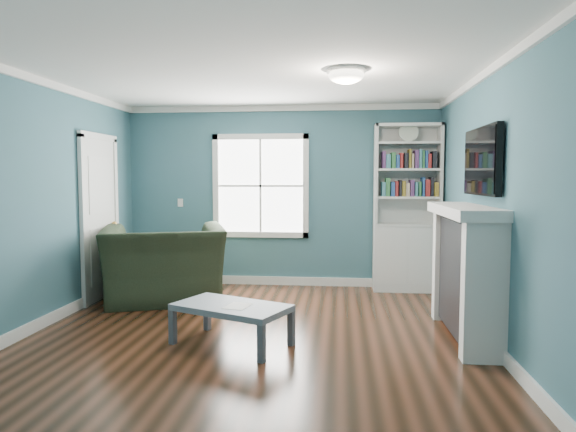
# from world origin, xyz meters

# --- Properties ---
(floor) EXTENTS (5.00, 5.00, 0.00)m
(floor) POSITION_xyz_m (0.00, 0.00, 0.00)
(floor) COLOR black
(floor) RESTS_ON ground
(room_walls) EXTENTS (5.00, 5.00, 5.00)m
(room_walls) POSITION_xyz_m (0.00, 0.00, 1.58)
(room_walls) COLOR #366269
(room_walls) RESTS_ON ground
(trim) EXTENTS (4.50, 5.00, 2.60)m
(trim) POSITION_xyz_m (0.00, 0.00, 1.24)
(trim) COLOR white
(trim) RESTS_ON ground
(window) EXTENTS (1.40, 0.06, 1.50)m
(window) POSITION_xyz_m (-0.30, 2.49, 1.45)
(window) COLOR white
(window) RESTS_ON room_walls
(bookshelf) EXTENTS (0.90, 0.35, 2.31)m
(bookshelf) POSITION_xyz_m (1.77, 2.30, 0.92)
(bookshelf) COLOR silver
(bookshelf) RESTS_ON ground
(fireplace) EXTENTS (0.44, 1.58, 1.30)m
(fireplace) POSITION_xyz_m (2.08, 0.20, 0.64)
(fireplace) COLOR black
(fireplace) RESTS_ON ground
(tv) EXTENTS (0.06, 1.10, 0.65)m
(tv) POSITION_xyz_m (2.20, 0.20, 1.72)
(tv) COLOR black
(tv) RESTS_ON fireplace
(door) EXTENTS (0.12, 0.98, 2.17)m
(door) POSITION_xyz_m (-2.22, 1.40, 1.07)
(door) COLOR silver
(door) RESTS_ON ground
(ceiling_fixture) EXTENTS (0.38, 0.38, 0.15)m
(ceiling_fixture) POSITION_xyz_m (0.90, 0.10, 2.55)
(ceiling_fixture) COLOR white
(ceiling_fixture) RESTS_ON room_walls
(light_switch) EXTENTS (0.08, 0.01, 0.12)m
(light_switch) POSITION_xyz_m (-1.50, 2.48, 1.20)
(light_switch) COLOR white
(light_switch) RESTS_ON room_walls
(recliner) EXTENTS (1.70, 1.38, 1.28)m
(recliner) POSITION_xyz_m (-1.37, 1.37, 0.64)
(recliner) COLOR black
(recliner) RESTS_ON ground
(coffee_table) EXTENTS (1.20, 0.95, 0.38)m
(coffee_table) POSITION_xyz_m (-0.16, -0.24, 0.33)
(coffee_table) COLOR #4B515A
(coffee_table) RESTS_ON ground
(paper_sheet) EXTENTS (0.26, 0.30, 0.00)m
(paper_sheet) POSITION_xyz_m (-0.09, -0.30, 0.38)
(paper_sheet) COLOR white
(paper_sheet) RESTS_ON coffee_table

